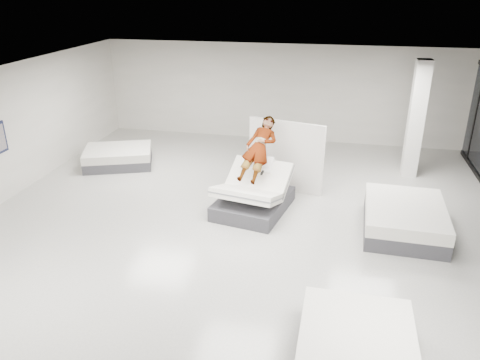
{
  "coord_description": "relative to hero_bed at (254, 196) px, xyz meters",
  "views": [
    {
      "loc": [
        1.9,
        -8.45,
        5.04
      ],
      "look_at": [
        -0.07,
        0.82,
        1.0
      ],
      "focal_mm": 35.0,
      "sensor_mm": 36.0,
      "label": 1
    }
  ],
  "objects": [
    {
      "name": "remote",
      "position": [
        0.21,
        -0.08,
        0.63
      ],
      "size": [
        0.08,
        0.15,
        0.08
      ],
      "primitive_type": "cube",
      "rotation": [
        0.35,
        0.0,
        -0.19
      ],
      "color": "black",
      "rests_on": "person"
    },
    {
      "name": "person",
      "position": [
        0.06,
        0.3,
        0.85
      ],
      "size": [
        0.93,
        1.62,
        1.58
      ],
      "primitive_type": "imported",
      "rotation": [
        0.76,
        0.0,
        -0.19
      ],
      "color": "slate",
      "rests_on": "hero_bed"
    },
    {
      "name": "room",
      "position": [
        -0.13,
        -1.39,
        1.22
      ],
      "size": [
        14.0,
        14.04,
        3.2
      ],
      "color": "#B6B4AC",
      "rests_on": "ground"
    },
    {
      "name": "divider_panel",
      "position": [
        0.57,
        1.41,
        0.54
      ],
      "size": [
        1.97,
        0.6,
        1.83
      ],
      "primitive_type": "cube",
      "rotation": [
        0.0,
        0.0,
        -0.26
      ],
      "color": "silver",
      "rests_on": "floor"
    },
    {
      "name": "hero_bed",
      "position": [
        0.0,
        0.0,
        0.0
      ],
      "size": [
        1.82,
        2.2,
        1.17
      ],
      "color": "#39393E",
      "rests_on": "floor"
    },
    {
      "name": "flat_bed_right_near",
      "position": [
        2.3,
        -4.67,
        -0.09
      ],
      "size": [
        1.61,
        2.13,
        0.58
      ],
      "color": "#39393E",
      "rests_on": "floor"
    },
    {
      "name": "flat_bed_left_far",
      "position": [
        -4.45,
        2.09,
        -0.12
      ],
      "size": [
        2.27,
        2.0,
        0.52
      ],
      "color": "#39393E",
      "rests_on": "floor"
    },
    {
      "name": "flat_bed_right_far",
      "position": [
        3.38,
        -0.31,
        -0.08
      ],
      "size": [
        1.73,
        2.26,
        0.61
      ],
      "color": "#39393E",
      "rests_on": "floor"
    },
    {
      "name": "column",
      "position": [
        3.87,
        3.11,
        1.22
      ],
      "size": [
        0.4,
        0.4,
        3.2
      ],
      "primitive_type": "cube",
      "color": "silver",
      "rests_on": "floor"
    }
  ]
}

